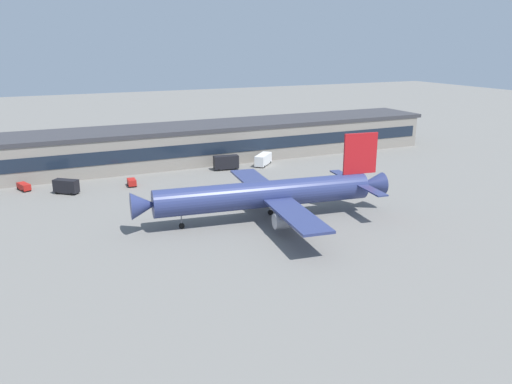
# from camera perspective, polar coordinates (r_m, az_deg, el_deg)

# --- Properties ---
(ground_plane) EXTENTS (600.00, 600.00, 0.00)m
(ground_plane) POSITION_cam_1_polar(r_m,az_deg,el_deg) (109.62, 3.17, -2.93)
(ground_plane) COLOR slate
(terminal_building) EXTENTS (162.93, 20.38, 11.30)m
(terminal_building) POSITION_cam_1_polar(r_m,az_deg,el_deg) (162.45, -6.90, 5.40)
(terminal_building) COLOR gray
(terminal_building) RESTS_ON ground_plane
(airliner) EXTENTS (55.21, 47.18, 17.24)m
(airliner) POSITION_cam_1_polar(r_m,az_deg,el_deg) (107.29, 1.35, -0.23)
(airliner) COLOR navy
(airliner) RESTS_ON ground_plane
(stair_truck) EXTENTS (6.17, 5.65, 3.55)m
(stair_truck) POSITION_cam_1_polar(r_m,az_deg,el_deg) (134.82, -20.20, 0.63)
(stair_truck) COLOR black
(stair_truck) RESTS_ON ground_plane
(baggage_tug) EXTENTS (2.31, 3.73, 1.85)m
(baggage_tug) POSITION_cam_1_polar(r_m,az_deg,el_deg) (137.33, -13.57, 1.08)
(baggage_tug) COLOR red
(baggage_tug) RESTS_ON ground_plane
(catering_truck) EXTENTS (7.48, 3.52, 4.15)m
(catering_truck) POSITION_cam_1_polar(r_m,az_deg,el_deg) (150.86, -3.27, 3.34)
(catering_truck) COLOR black
(catering_truck) RESTS_ON ground_plane
(follow_me_car) EXTENTS (3.37, 4.79, 1.85)m
(follow_me_car) POSITION_cam_1_polar(r_m,az_deg,el_deg) (142.07, -24.28, 0.58)
(follow_me_car) COLOR red
(follow_me_car) RESTS_ON ground_plane
(fuel_truck) EXTENTS (7.85, 7.99, 3.35)m
(fuel_truck) POSITION_cam_1_polar(r_m,az_deg,el_deg) (156.38, 0.82, 3.67)
(fuel_truck) COLOR white
(fuel_truck) RESTS_ON ground_plane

